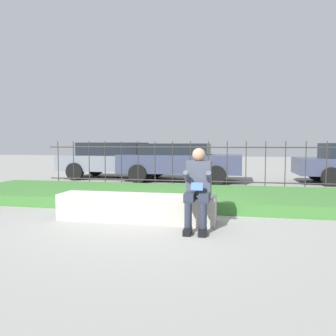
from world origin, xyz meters
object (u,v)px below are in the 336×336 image
object	(u,v)px
stone_bench	(136,209)
car_parked_left	(117,159)
person_seated_reader	(198,185)
car_parked_center	(180,161)

from	to	relation	value
stone_bench	car_parked_left	xyz separation A→B (m)	(-2.78, 6.54, 0.53)
stone_bench	person_seated_reader	world-z (taller)	person_seated_reader
car_parked_left	stone_bench	bearing A→B (deg)	-66.85
car_parked_center	car_parked_left	world-z (taller)	car_parked_left
stone_bench	car_parked_center	bearing A→B (deg)	92.48
person_seated_reader	car_parked_center	size ratio (longest dim) A/B	0.29
stone_bench	person_seated_reader	bearing A→B (deg)	-15.52
person_seated_reader	car_parked_left	xyz separation A→B (m)	(-3.88, 6.84, 0.05)
car_parked_center	car_parked_left	distance (m)	2.56
stone_bench	car_parked_center	xyz separation A→B (m)	(-0.26, 6.10, 0.53)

